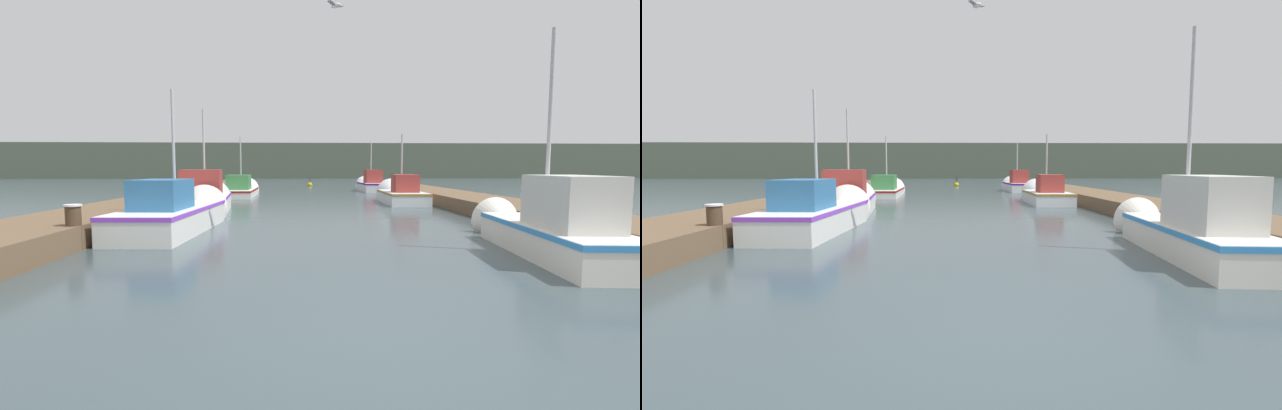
{
  "view_description": "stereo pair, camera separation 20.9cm",
  "coord_description": "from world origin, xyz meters",
  "views": [
    {
      "loc": [
        -0.8,
        -4.22,
        1.79
      ],
      "look_at": [
        -0.15,
        8.8,
        0.62
      ],
      "focal_mm": 24.0,
      "sensor_mm": 36.0,
      "label": 1
    },
    {
      "loc": [
        -0.59,
        -4.23,
        1.79
      ],
      "look_at": [
        -0.15,
        8.8,
        0.62
      ],
      "focal_mm": 24.0,
      "sensor_mm": 36.0,
      "label": 2
    }
  ],
  "objects": [
    {
      "name": "fishing_boat_3",
      "position": [
        4.27,
        16.94,
        0.42
      ],
      "size": [
        1.91,
        4.86,
        3.93
      ],
      "rotation": [
        0.0,
        0.0,
        -0.02
      ],
      "color": "silver",
      "rests_on": "ground_plane"
    },
    {
      "name": "fishing_boat_2",
      "position": [
        -4.5,
        12.97,
        0.52
      ],
      "size": [
        2.36,
        6.07,
        4.52
      ],
      "rotation": [
        0.0,
        0.0,
        0.1
      ],
      "color": "silver",
      "rests_on": "ground_plane"
    },
    {
      "name": "distant_shore_ridge",
      "position": [
        0.0,
        69.02,
        2.7
      ],
      "size": [
        120.0,
        16.0,
        5.41
      ],
      "color": "#4C5647",
      "rests_on": "ground_plane"
    },
    {
      "name": "mooring_piling_0",
      "position": [
        -5.61,
        5.09,
        0.5
      ],
      "size": [
        0.36,
        0.36,
        0.99
      ],
      "color": "#473523",
      "rests_on": "ground_plane"
    },
    {
      "name": "seagull_lead",
      "position": [
        0.18,
        7.24,
        5.96
      ],
      "size": [
        0.47,
        0.47,
        0.12
      ],
      "rotation": [
        0.0,
        0.0,
        0.8
      ],
      "color": "white"
    },
    {
      "name": "channel_buoy",
      "position": [
        0.25,
        35.4,
        0.13
      ],
      "size": [
        0.45,
        0.45,
        0.95
      ],
      "color": "gold",
      "rests_on": "ground_plane"
    },
    {
      "name": "ground_plane",
      "position": [
        0.0,
        0.0,
        0.0
      ],
      "size": [
        200.0,
        200.0,
        0.0
      ],
      "color": "#38474C"
    },
    {
      "name": "fishing_boat_5",
      "position": [
        4.51,
        27.17,
        0.49
      ],
      "size": [
        1.71,
        4.8,
        3.99
      ],
      "rotation": [
        0.0,
        0.0,
        0.03
      ],
      "color": "silver",
      "rests_on": "ground_plane"
    },
    {
      "name": "fishing_boat_0",
      "position": [
        4.33,
        4.41,
        0.54
      ],
      "size": [
        1.88,
        5.68,
        4.88
      ],
      "rotation": [
        0.0,
        0.0,
        -0.1
      ],
      "color": "silver",
      "rests_on": "ground_plane"
    },
    {
      "name": "fishing_boat_4",
      "position": [
        -4.33,
        22.56,
        0.38
      ],
      "size": [
        1.83,
        6.23,
        4.24
      ],
      "rotation": [
        0.0,
        0.0,
        0.01
      ],
      "color": "silver",
      "rests_on": "ground_plane"
    },
    {
      "name": "dock_right",
      "position": [
        6.72,
        16.0,
        0.27
      ],
      "size": [
        2.53,
        40.0,
        0.53
      ],
      "color": "brown",
      "rests_on": "ground_plane"
    },
    {
      "name": "dock_left",
      "position": [
        -6.72,
        16.0,
        0.27
      ],
      "size": [
        2.53,
        40.0,
        0.53
      ],
      "color": "brown",
      "rests_on": "ground_plane"
    },
    {
      "name": "fishing_boat_1",
      "position": [
        -4.25,
        8.12,
        0.48
      ],
      "size": [
        2.04,
        5.82,
        4.39
      ],
      "rotation": [
        0.0,
        0.0,
        -0.06
      ],
      "color": "silver",
      "rests_on": "ground_plane"
    },
    {
      "name": "mooring_piling_2",
      "position": [
        5.34,
        22.27,
        0.67
      ],
      "size": [
        0.31,
        0.31,
        1.33
      ],
      "color": "#473523",
      "rests_on": "ground_plane"
    }
  ]
}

